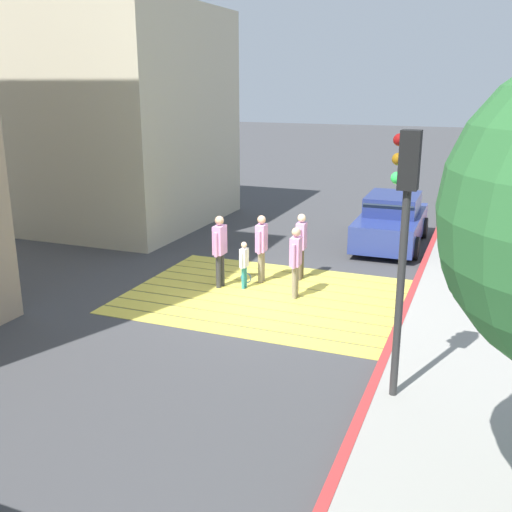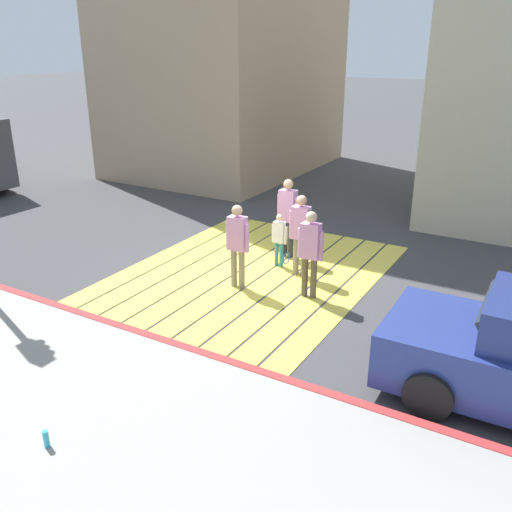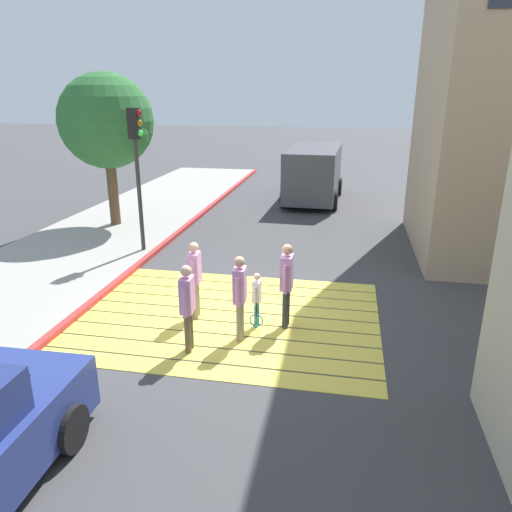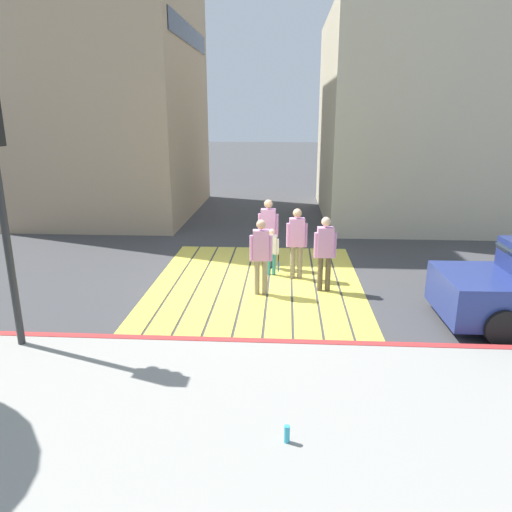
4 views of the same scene
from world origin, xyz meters
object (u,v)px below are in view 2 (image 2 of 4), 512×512
object	(u,v)px
pedestrian_adult_lead	(288,213)
pedestrian_teen_behind	(237,241)
pedestrian_adult_trailing	(301,230)
pedestrian_adult_side	(310,248)
water_bottle	(46,439)
pedestrian_child_with_racket	(280,238)

from	to	relation	value
pedestrian_adult_lead	pedestrian_teen_behind	xyz separation A→B (m)	(-1.97, 0.08, -0.06)
pedestrian_adult_lead	pedestrian_adult_trailing	distance (m)	1.09
pedestrian_adult_side	pedestrian_adult_trailing	bearing A→B (deg)	35.72
water_bottle	pedestrian_child_with_racket	bearing A→B (deg)	3.29
water_bottle	pedestrian_adult_side	distance (m)	5.64
pedestrian_adult_side	pedestrian_teen_behind	xyz separation A→B (m)	(-0.31, 1.41, -0.01)
pedestrian_child_with_racket	pedestrian_teen_behind	bearing A→B (deg)	171.63
pedestrian_adult_side	pedestrian_teen_behind	world-z (taller)	pedestrian_adult_side
pedestrian_adult_side	pedestrian_adult_lead	bearing A→B (deg)	38.59
pedestrian_adult_side	pedestrian_teen_behind	size ratio (longest dim) A/B	1.01
pedestrian_teen_behind	pedestrian_child_with_racket	size ratio (longest dim) A/B	1.44
pedestrian_adult_lead	pedestrian_adult_side	bearing A→B (deg)	-141.41
pedestrian_adult_trailing	pedestrian_teen_behind	xyz separation A→B (m)	(-1.15, 0.80, -0.02)
pedestrian_adult_side	pedestrian_teen_behind	distance (m)	1.44
pedestrian_teen_behind	pedestrian_adult_lead	bearing A→B (deg)	-2.38
pedestrian_teen_behind	pedestrian_adult_trailing	bearing A→B (deg)	-34.69
water_bottle	pedestrian_child_with_racket	xyz separation A→B (m)	(6.59, 0.38, 0.43)
pedestrian_adult_lead	pedestrian_child_with_racket	xyz separation A→B (m)	(-0.59, -0.12, -0.39)
pedestrian_teen_behind	pedestrian_child_with_racket	bearing A→B (deg)	-8.37
pedestrian_adult_lead	pedestrian_child_with_racket	distance (m)	0.72
pedestrian_adult_trailing	pedestrian_adult_side	xyz separation A→B (m)	(-0.85, -0.61, -0.01)
water_bottle	pedestrian_adult_trailing	bearing A→B (deg)	-1.96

